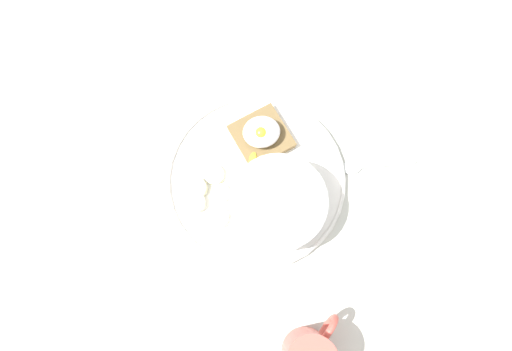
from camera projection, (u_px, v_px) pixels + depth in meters
The scene contains 11 objects.
ground_plane at pixel (256, 181), 70.05cm from camera, with size 120.00×120.00×2.00cm, color beige.
plate at pixel (256, 179), 68.32cm from camera, with size 30.68×30.68×1.60cm.
oatmeal_bowl at pixel (278, 205), 63.50cm from camera, with size 15.11×15.11×7.04cm.
toast_slice at pixel (261, 136), 69.18cm from camera, with size 11.33×11.33×1.57cm.
poached_egg at pixel (261, 132), 67.04cm from camera, with size 6.35×8.24×3.35cm.
banana_slice_front at pixel (219, 218), 65.67cm from camera, with size 4.00×4.02×1.40cm.
banana_slice_left at pixel (220, 194), 66.94cm from camera, with size 3.77×3.72×1.08cm.
banana_slice_back at pixel (196, 203), 66.32cm from camera, with size 3.90×4.00×1.62cm.
banana_slice_right at pixel (196, 186), 67.11cm from camera, with size 3.88×3.77×1.62cm.
banana_slice_inner at pixel (214, 175), 67.80cm from camera, with size 4.50×4.53×1.05cm.
spoon at pixel (369, 166), 69.33cm from camera, with size 13.11×2.78×0.80cm.
Camera 1 is at (3.18, 16.92, 68.91)cm, focal length 28.00 mm.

